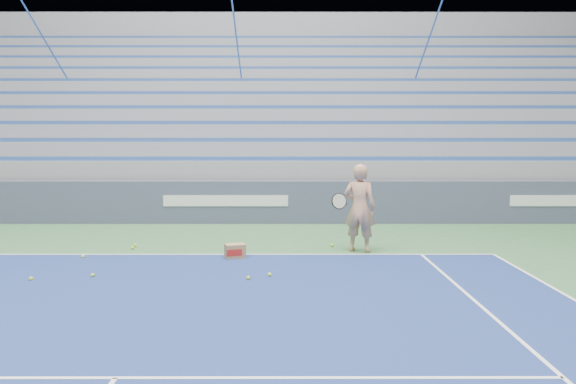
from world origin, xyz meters
name	(u,v)px	position (x,y,z in m)	size (l,w,h in m)	color
sponsor_barrier	(227,202)	(0.00, 15.88, 0.55)	(30.00, 0.32, 1.10)	#3E455E
bleachers	(243,134)	(0.00, 21.60, 2.36)	(31.00, 9.15, 7.30)	gray
tennis_player	(359,208)	(2.98, 12.20, 0.86)	(0.97, 0.92, 1.71)	tan
ball_box	(235,251)	(0.62, 11.60, 0.13)	(0.42, 0.37, 0.27)	#957148
tennis_ball_0	(135,245)	(-1.51, 12.66, 0.03)	(0.07, 0.07, 0.07)	#ADDC2D
tennis_ball_1	(31,279)	(-2.39, 9.96, 0.03)	(0.07, 0.07, 0.07)	#ADDC2D
tennis_ball_2	(83,257)	(-2.18, 11.59, 0.03)	(0.07, 0.07, 0.07)	#ADDC2D
tennis_ball_3	(248,278)	(0.97, 10.00, 0.03)	(0.07, 0.07, 0.07)	#ADDC2D
tennis_ball_4	(133,248)	(-1.50, 12.43, 0.03)	(0.07, 0.07, 0.07)	#ADDC2D
tennis_ball_5	(270,275)	(1.30, 10.22, 0.03)	(0.07, 0.07, 0.07)	#ADDC2D
tennis_ball_6	(93,275)	(-1.51, 10.17, 0.03)	(0.07, 0.07, 0.07)	#ADDC2D
tennis_ball_7	(332,245)	(2.49, 12.68, 0.03)	(0.07, 0.07, 0.07)	#ADDC2D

